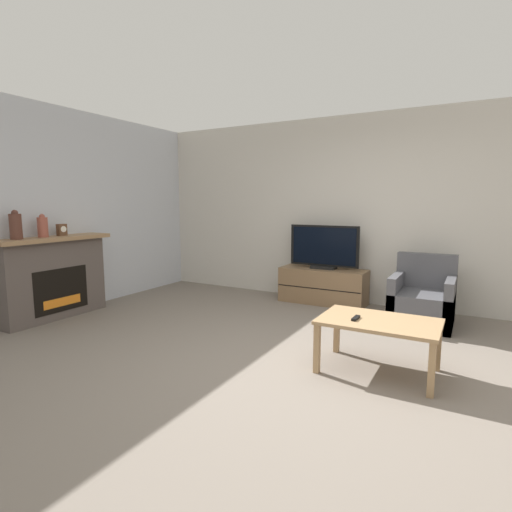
{
  "coord_description": "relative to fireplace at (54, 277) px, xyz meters",
  "views": [
    {
      "loc": [
        1.29,
        -3.13,
        1.47
      ],
      "look_at": [
        -0.93,
        0.87,
        0.85
      ],
      "focal_mm": 28.0,
      "sensor_mm": 36.0,
      "label": 1
    }
  ],
  "objects": [
    {
      "name": "coffee_table",
      "position": [
        3.96,
        0.32,
        -0.13
      ],
      "size": [
        0.99,
        0.63,
        0.46
      ],
      "color": "#A37F56",
      "rests_on": "ground"
    },
    {
      "name": "mantel_clock",
      "position": [
        0.02,
        0.14,
        0.59
      ],
      "size": [
        0.08,
        0.11,
        0.15
      ],
      "color": "brown",
      "rests_on": "fireplace"
    },
    {
      "name": "mantel_vase_left",
      "position": [
        0.02,
        -0.43,
        0.67
      ],
      "size": [
        0.13,
        0.13,
        0.34
      ],
      "color": "#512D23",
      "rests_on": "fireplace"
    },
    {
      "name": "remote",
      "position": [
        3.78,
        0.25,
        -0.06
      ],
      "size": [
        0.04,
        0.15,
        0.02
      ],
      "rotation": [
        0.0,
        0.0,
        -0.02
      ],
      "color": "black",
      "rests_on": "coffee_table"
    },
    {
      "name": "mantel_vase_centre_left",
      "position": [
        0.02,
        -0.11,
        0.64
      ],
      "size": [
        0.12,
        0.12,
        0.29
      ],
      "color": "#994C3D",
      "rests_on": "fireplace"
    },
    {
      "name": "ground_plane",
      "position": [
        3.36,
        0.03,
        -0.53
      ],
      "size": [
        24.0,
        24.0,
        0.0
      ],
      "primitive_type": "plane",
      "color": "slate"
    },
    {
      "name": "tv_stand",
      "position": [
        2.73,
        2.39,
        -0.28
      ],
      "size": [
        1.24,
        0.46,
        0.51
      ],
      "color": "brown",
      "rests_on": "ground"
    },
    {
      "name": "wall_back",
      "position": [
        3.36,
        2.68,
        0.82
      ],
      "size": [
        12.0,
        0.06,
        2.7
      ],
      "color": "beige",
      "rests_on": "ground"
    },
    {
      "name": "fireplace",
      "position": [
        0.0,
        0.0,
        0.0
      ],
      "size": [
        0.41,
        1.44,
        1.04
      ],
      "color": "#564C47",
      "rests_on": "ground"
    },
    {
      "name": "wall_left",
      "position": [
        -0.18,
        0.03,
        0.82
      ],
      "size": [
        0.06,
        12.0,
        2.7
      ],
      "color": "silver",
      "rests_on": "ground"
    },
    {
      "name": "tv",
      "position": [
        2.73,
        2.38,
        0.27
      ],
      "size": [
        1.02,
        0.18,
        0.63
      ],
      "color": "black",
      "rests_on": "tv_stand"
    },
    {
      "name": "armchair",
      "position": [
        4.13,
        2.0,
        -0.26
      ],
      "size": [
        0.7,
        0.76,
        0.83
      ],
      "color": "#4C4C51",
      "rests_on": "ground"
    }
  ]
}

